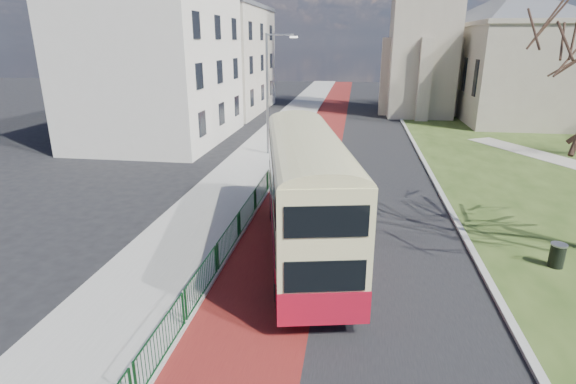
# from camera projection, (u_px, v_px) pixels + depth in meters

# --- Properties ---
(ground) EXTENTS (160.00, 160.00, 0.00)m
(ground) POSITION_uv_depth(u_px,v_px,m) (299.00, 294.00, 14.17)
(ground) COLOR black
(ground) RESTS_ON ground
(road_carriageway) EXTENTS (9.00, 120.00, 0.01)m
(road_carriageway) POSITION_uv_depth(u_px,v_px,m) (354.00, 151.00, 32.70)
(road_carriageway) COLOR black
(road_carriageway) RESTS_ON ground
(bus_lane) EXTENTS (3.40, 120.00, 0.01)m
(bus_lane) POSITION_uv_depth(u_px,v_px,m) (317.00, 150.00, 33.09)
(bus_lane) COLOR #591414
(bus_lane) RESTS_ON ground
(pavement_west) EXTENTS (4.00, 120.00, 0.12)m
(pavement_west) POSITION_uv_depth(u_px,v_px,m) (267.00, 148.00, 33.61)
(pavement_west) COLOR gray
(pavement_west) RESTS_ON ground
(kerb_west) EXTENTS (0.25, 120.00, 0.13)m
(kerb_west) POSITION_uv_depth(u_px,v_px,m) (293.00, 148.00, 33.32)
(kerb_west) COLOR #999993
(kerb_west) RESTS_ON ground
(kerb_east) EXTENTS (0.25, 80.00, 0.13)m
(kerb_east) POSITION_uv_depth(u_px,v_px,m) (416.00, 146.00, 33.91)
(kerb_east) COLOR #999993
(kerb_east) RESTS_ON ground
(pedestrian_railing) EXTENTS (0.07, 24.00, 1.12)m
(pedestrian_railing) POSITION_uv_depth(u_px,v_px,m) (240.00, 225.00, 18.16)
(pedestrian_railing) COLOR #0E3E1B
(pedestrian_railing) RESTS_ON ground
(street_block_near) EXTENTS (10.30, 14.30, 13.00)m
(street_block_near) POSITION_uv_depth(u_px,v_px,m) (156.00, 56.00, 34.70)
(street_block_near) COLOR silver
(street_block_near) RESTS_ON ground
(street_block_far) EXTENTS (10.30, 16.30, 11.50)m
(street_block_far) POSITION_uv_depth(u_px,v_px,m) (218.00, 59.00, 49.94)
(street_block_far) COLOR #C0B6A2
(street_block_far) RESTS_ON ground
(streetlamp) EXTENTS (2.13, 0.18, 8.00)m
(streetlamp) POSITION_uv_depth(u_px,v_px,m) (269.00, 88.00, 30.20)
(streetlamp) COLOR gray
(streetlamp) RESTS_ON pavement_west
(bus) EXTENTS (4.58, 10.87, 4.43)m
(bus) POSITION_uv_depth(u_px,v_px,m) (306.00, 189.00, 16.17)
(bus) COLOR maroon
(bus) RESTS_ON ground
(litter_bin) EXTENTS (0.56, 0.56, 0.87)m
(litter_bin) POSITION_uv_depth(u_px,v_px,m) (557.00, 255.00, 15.71)
(litter_bin) COLOR black
(litter_bin) RESTS_ON grass_green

